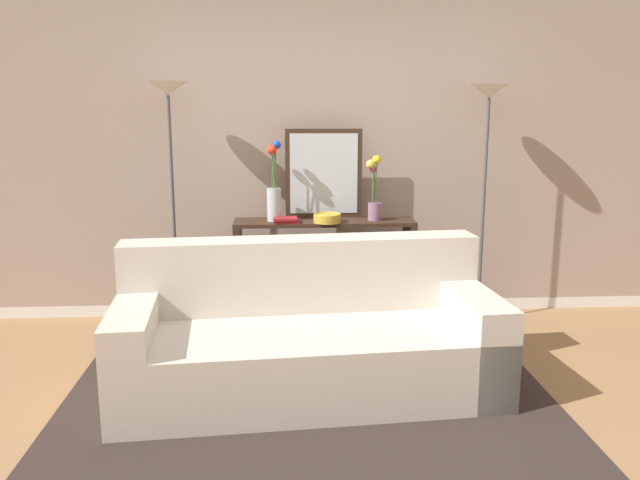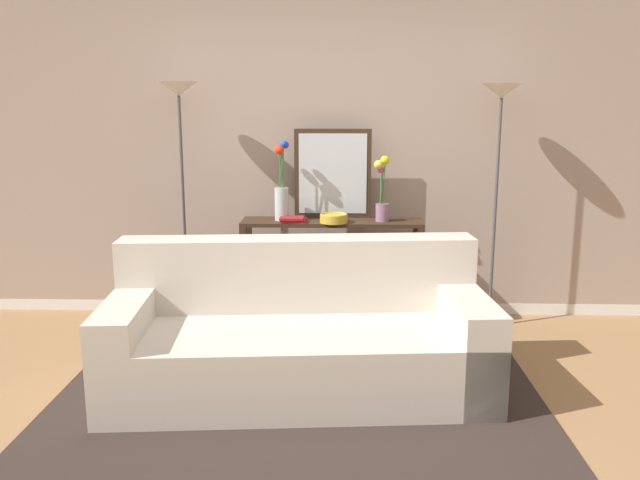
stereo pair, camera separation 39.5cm
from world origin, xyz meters
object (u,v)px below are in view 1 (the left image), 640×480
(floor_lamp_left, at_px, (170,137))
(floor_lamp_right, at_px, (487,138))
(console_table, at_px, (324,254))
(wall_mirror, at_px, (324,174))
(book_row_under_console, at_px, (282,319))
(couch, at_px, (307,340))
(vase_short_flowers, at_px, (374,194))
(vase_tall_flowers, at_px, (274,191))
(fruit_bowl, at_px, (327,218))
(book_stack, at_px, (286,220))

(floor_lamp_left, distance_m, floor_lamp_right, 2.37)
(floor_lamp_left, bearing_deg, console_table, -0.20)
(wall_mirror, distance_m, book_row_under_console, 1.18)
(couch, height_order, vase_short_flowers, vase_short_flowers)
(wall_mirror, xyz_separation_m, book_row_under_console, (-0.34, -0.13, -1.12))
(couch, relative_size, vase_tall_flowers, 3.80)
(console_table, xyz_separation_m, floor_lamp_right, (1.23, 0.00, 0.88))
(floor_lamp_right, relative_size, wall_mirror, 2.70)
(fruit_bowl, height_order, book_stack, fruit_bowl)
(floor_lamp_left, relative_size, book_row_under_console, 4.03)
(couch, distance_m, floor_lamp_left, 1.90)
(floor_lamp_left, xyz_separation_m, book_stack, (0.84, -0.10, -0.61))
(fruit_bowl, relative_size, book_row_under_console, 0.45)
(couch, height_order, console_table, couch)
(book_row_under_console, bearing_deg, floor_lamp_right, 0.15)
(console_table, bearing_deg, book_row_under_console, 180.00)
(couch, relative_size, console_table, 1.68)
(vase_tall_flowers, height_order, book_row_under_console, vase_tall_flowers)
(vase_short_flowers, bearing_deg, wall_mirror, 158.46)
(floor_lamp_left, bearing_deg, vase_short_flowers, -0.68)
(wall_mirror, bearing_deg, fruit_bowl, -87.07)
(book_stack, bearing_deg, couch, -84.23)
(vase_tall_flowers, relative_size, book_stack, 3.09)
(vase_tall_flowers, height_order, book_stack, vase_tall_flowers)
(vase_tall_flowers, bearing_deg, vase_short_flowers, -0.49)
(console_table, height_order, book_row_under_console, console_table)
(floor_lamp_left, distance_m, book_stack, 1.05)
(couch, distance_m, fruit_bowl, 1.22)
(console_table, xyz_separation_m, fruit_bowl, (0.02, -0.10, 0.30))
(console_table, relative_size, wall_mirror, 2.01)
(wall_mirror, relative_size, vase_tall_flowers, 1.13)
(wall_mirror, height_order, vase_tall_flowers, wall_mirror)
(floor_lamp_right, bearing_deg, book_stack, -176.31)
(floor_lamp_left, distance_m, wall_mirror, 1.18)
(vase_short_flowers, height_order, book_row_under_console, vase_short_flowers)
(couch, relative_size, wall_mirror, 3.36)
(floor_lamp_right, xyz_separation_m, fruit_bowl, (-1.22, -0.10, -0.58))
(console_table, height_order, book_stack, book_stack)
(floor_lamp_right, bearing_deg, book_row_under_console, -179.85)
(floor_lamp_right, bearing_deg, vase_tall_flowers, -179.60)
(console_table, height_order, vase_tall_flowers, vase_tall_flowers)
(fruit_bowl, bearing_deg, vase_short_flowers, 12.75)
(book_row_under_console, bearing_deg, console_table, -0.00)
(fruit_bowl, bearing_deg, book_stack, 179.76)
(fruit_bowl, bearing_deg, book_row_under_console, 164.65)
(floor_lamp_right, xyz_separation_m, vase_short_flowers, (-0.85, -0.02, -0.42))
(floor_lamp_right, height_order, vase_tall_flowers, floor_lamp_right)
(couch, distance_m, book_row_under_console, 1.19)
(wall_mirror, distance_m, book_stack, 0.49)
(floor_lamp_right, bearing_deg, couch, -140.60)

